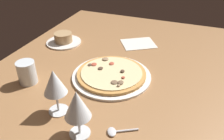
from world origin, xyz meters
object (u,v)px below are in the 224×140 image
Objects in this scene: wine_glass_near at (77,106)px; paper_menu at (138,44)px; water_glass at (27,74)px; wine_glass_far at (54,83)px; pizza_main at (111,74)px; spoon at (115,131)px; ramekin_on_saucer at (63,39)px.

paper_menu is (69.11, 0.41, -11.27)cm from wine_glass_near.
wine_glass_near is 1.74× the size of water_glass.
wine_glass_far is 13.59cm from wine_glass_near.
pizza_main reaches higher than spoon.
wine_glass_near is at bearing 147.94° from paper_menu.
ramekin_on_saucer is 41.37cm from paper_menu.
ramekin_on_saucer is at bearing 9.38° from water_glass.
pizza_main is at bearing -62.19° from water_glass.
wine_glass_far is at bearing 160.85° from pizza_main.
pizza_main is 31.73cm from spoon.
paper_menu is (51.80, -32.68, -4.09)cm from water_glass.
ramekin_on_saucer is at bearing 35.41° from wine_glass_near.
wine_glass_far is at bearing 84.44° from spoon.
spoon is at bearing -66.82° from wine_glass_near.
pizza_main is 1.94× the size of paper_menu.
water_glass is (-38.10, -6.30, 2.04)cm from ramekin_on_saucer.
water_glass reaches higher than spoon.
wine_glass_far is (-26.84, 9.32, 10.80)cm from pizza_main.
wine_glass_far reaches higher than wine_glass_near.
wine_glass_near reaches higher than pizza_main.
wine_glass_near is (-33.41, -2.56, 10.22)cm from pizza_main.
wine_glass_near is 1.67× the size of spoon.
water_glass is 45.42cm from spoon.
ramekin_on_saucer is 56.89cm from wine_glass_far.
wine_glass_far is (-48.83, -27.50, 9.79)cm from ramekin_on_saucer.
wine_glass_near is at bearing -175.62° from pizza_main.
ramekin_on_saucer is 1.09× the size of paper_menu.
wine_glass_far is 25.09cm from spoon.
spoon is (-50.99, -49.68, -1.75)cm from ramekin_on_saucer.
spoon is (-2.16, -22.18, -11.54)cm from wine_glass_far.
water_glass is at bearing 63.15° from wine_glass_far.
pizza_main is 35.78cm from paper_menu.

